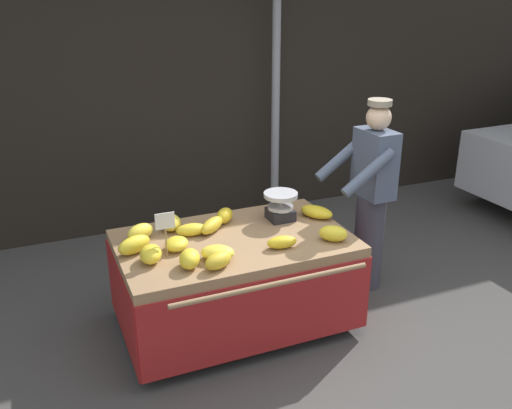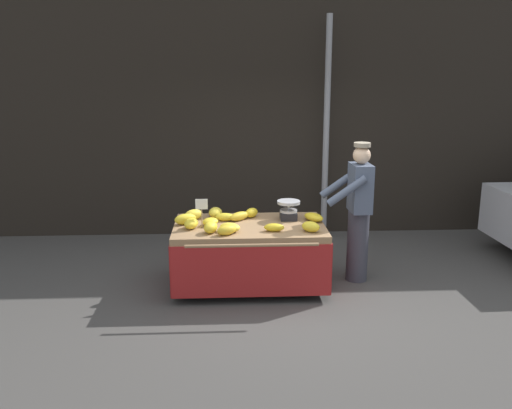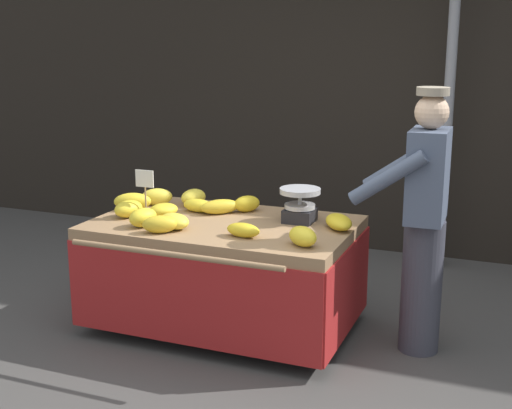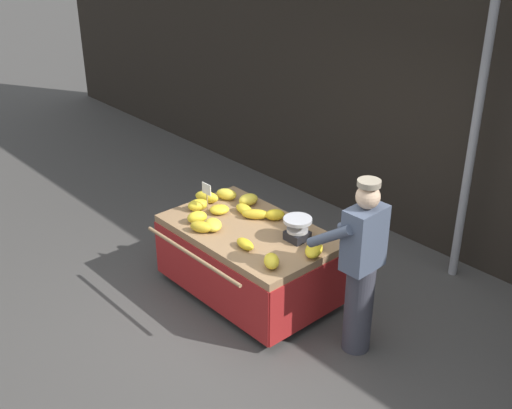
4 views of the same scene
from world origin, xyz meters
TOP-DOWN VIEW (x-y plane):
  - ground_plane at (0.00, 0.00)m, footprint 60.00×60.00m
  - back_wall at (0.00, 2.78)m, footprint 16.00×0.24m
  - street_pole at (0.68, 2.38)m, footprint 0.09×0.09m
  - banana_cart at (-0.54, 0.44)m, footprint 1.79×1.30m
  - weighing_scale at (-0.06, 0.65)m, footprint 0.28×0.28m
  - price_sign at (-1.10, 0.35)m, footprint 0.14×0.01m
  - banana_bunch_0 at (-0.28, 0.16)m, footprint 0.24×0.14m
  - banana_bunch_1 at (-0.83, 0.63)m, footprint 0.25×0.15m
  - banana_bunch_2 at (-1.21, 0.70)m, footprint 0.26×0.22m
  - banana_bunch_3 at (0.13, 0.12)m, footprint 0.26×0.24m
  - banana_bunch_4 at (-0.95, 0.79)m, footprint 0.19×0.24m
  - banana_bunch_5 at (-1.22, 0.32)m, footprint 0.21×0.26m
  - banana_bunch_6 at (-0.51, 0.77)m, footprint 0.22×0.23m
  - banana_bunch_7 at (-0.77, 0.17)m, footprint 0.29×0.26m
  - banana_bunch_8 at (-0.81, 0.04)m, footprint 0.26×0.22m
  - banana_bunch_9 at (-1.00, 0.43)m, footprint 0.25×0.26m
  - banana_bunch_10 at (-1.30, 0.50)m, footprint 0.29×0.23m
  - banana_bunch_11 at (0.24, 0.57)m, footprint 0.29×0.33m
  - banana_bunch_12 at (-0.66, 0.64)m, footprint 0.29×0.28m
  - banana_bunch_13 at (-0.99, 0.13)m, footprint 0.21×0.24m
  - vendor_person at (0.78, 0.59)m, footprint 0.59×0.52m

SIDE VIEW (x-z plane):
  - ground_plane at x=0.00m, z-range 0.00..0.00m
  - banana_cart at x=-0.54m, z-range 0.18..0.95m
  - banana_bunch_0 at x=-0.28m, z-range 0.77..0.86m
  - banana_bunch_9 at x=-1.00m, z-range 0.77..0.86m
  - banana_bunch_1 at x=-0.83m, z-range 0.77..0.87m
  - banana_bunch_11 at x=0.24m, z-range 0.77..0.87m
  - banana_bunch_7 at x=-0.77m, z-range 0.77..0.87m
  - banana_bunch_12 at x=-0.66m, z-range 0.77..0.88m
  - banana_bunch_8 at x=-0.81m, z-range 0.77..0.89m
  - banana_bunch_6 at x=-0.51m, z-range 0.77..0.89m
  - banana_bunch_5 at x=-1.22m, z-range 0.77..0.89m
  - banana_bunch_3 at x=0.13m, z-range 0.77..0.89m
  - banana_bunch_4 at x=-0.95m, z-range 0.77..0.90m
  - banana_bunch_2 at x=-1.21m, z-range 0.77..0.90m
  - banana_bunch_13 at x=-0.99m, z-range 0.77..0.90m
  - banana_bunch_10 at x=-1.30m, z-range 0.77..0.90m
  - vendor_person at x=0.78m, z-range 0.01..1.73m
  - weighing_scale at x=-0.06m, z-range 0.77..1.01m
  - price_sign at x=-1.10m, z-range 0.85..1.19m
  - street_pole at x=0.68m, z-range 0.00..3.32m
  - back_wall at x=0.00m, z-range 0.00..4.00m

